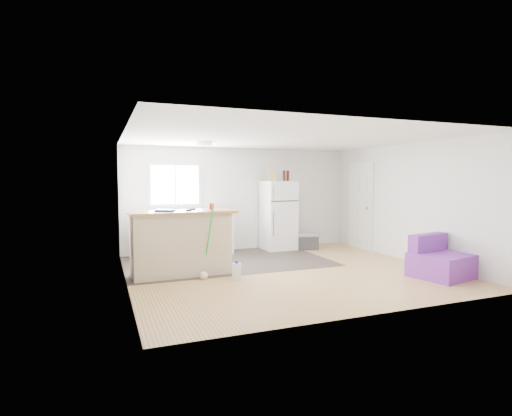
{
  "coord_description": "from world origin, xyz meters",
  "views": [
    {
      "loc": [
        -3.1,
        -6.46,
        1.67
      ],
      "look_at": [
        -0.31,
        0.7,
        1.12
      ],
      "focal_mm": 28.0,
      "sensor_mm": 36.0,
      "label": 1
    }
  ],
  "objects": [
    {
      "name": "room",
      "position": [
        0.0,
        0.0,
        1.2
      ],
      "size": [
        5.51,
        5.01,
        2.41
      ],
      "color": "#98683F",
      "rests_on": "ground"
    },
    {
      "name": "tool_b",
      "position": [
        -1.71,
        0.31,
        1.14
      ],
      "size": [
        0.11,
        0.07,
        0.03
      ],
      "primitive_type": "cube",
      "rotation": [
        0.0,
        0.0,
        -0.3
      ],
      "color": "black",
      "rests_on": "peninsula"
    },
    {
      "name": "cardboard_box",
      "position": [
        0.62,
        2.08,
        1.78
      ],
      "size": [
        0.22,
        0.16,
        0.3
      ],
      "primitive_type": "cube",
      "rotation": [
        0.0,
        0.0,
        -0.31
      ],
      "color": "#A1845C",
      "rests_on": "refrigerator"
    },
    {
      "name": "cleaner_jug",
      "position": [
        -1.03,
        -0.27,
        0.14
      ],
      "size": [
        0.18,
        0.15,
        0.33
      ],
      "rotation": [
        0.0,
        0.0,
        -0.38
      ],
      "color": "silver",
      "rests_on": "floor"
    },
    {
      "name": "vinyl_zone",
      "position": [
        -0.73,
        1.25,
        0.0
      ],
      "size": [
        4.05,
        2.5,
        0.0
      ],
      "primitive_type": "cube",
      "color": "#2F2923",
      "rests_on": "floor"
    },
    {
      "name": "ceiling_fixture",
      "position": [
        -1.2,
        1.2,
        2.36
      ],
      "size": [
        0.3,
        0.3,
        0.07
      ],
      "primitive_type": "cylinder",
      "color": "white",
      "rests_on": "ceiling"
    },
    {
      "name": "peninsula",
      "position": [
        -1.81,
        0.43,
        0.57
      ],
      "size": [
        1.86,
        0.79,
        1.13
      ],
      "rotation": [
        0.0,
        0.0,
        0.05
      ],
      "color": "#C4AF8D",
      "rests_on": "floor"
    },
    {
      "name": "bottle_right",
      "position": [
        1.07,
        2.14,
        1.76
      ],
      "size": [
        0.09,
        0.09,
        0.25
      ],
      "primitive_type": "cylinder",
      "rotation": [
        0.0,
        0.0,
        0.27
      ],
      "color": "#38160A",
      "rests_on": "refrigerator"
    },
    {
      "name": "interior_door",
      "position": [
        2.72,
        1.55,
        1.02
      ],
      "size": [
        0.11,
        0.92,
        2.1
      ],
      "color": "white",
      "rests_on": "right_wall"
    },
    {
      "name": "red_cup",
      "position": [
        -1.26,
        0.46,
        1.19
      ],
      "size": [
        0.1,
        0.1,
        0.12
      ],
      "primitive_type": "cylinder",
      "rotation": [
        0.0,
        0.0,
        0.26
      ],
      "color": "red",
      "rests_on": "peninsula"
    },
    {
      "name": "kitchen_cabinets",
      "position": [
        -1.41,
        2.17,
        0.49
      ],
      "size": [
        2.19,
        0.86,
        1.24
      ],
      "rotation": [
        0.0,
        0.0,
        0.09
      ],
      "color": "white",
      "rests_on": "floor"
    },
    {
      "name": "tool_a",
      "position": [
        -1.6,
        0.54,
        1.14
      ],
      "size": [
        0.15,
        0.09,
        0.03
      ],
      "primitive_type": "cube",
      "rotation": [
        0.0,
        0.0,
        0.34
      ],
      "color": "black",
      "rests_on": "peninsula"
    },
    {
      "name": "cooler",
      "position": [
        1.47,
        1.9,
        0.2
      ],
      "size": [
        0.57,
        0.46,
        0.39
      ],
      "rotation": [
        0.0,
        0.0,
        -0.25
      ],
      "color": "#313133",
      "rests_on": "floor"
    },
    {
      "name": "mop",
      "position": [
        -1.49,
        0.01,
        0.23
      ],
      "size": [
        0.27,
        0.35,
        1.28
      ],
      "rotation": [
        0.0,
        0.0,
        0.37
      ],
      "color": "green",
      "rests_on": "floor"
    },
    {
      "name": "bottle_left",
      "position": [
        0.93,
        2.07,
        1.76
      ],
      "size": [
        0.09,
        0.09,
        0.25
      ],
      "primitive_type": "cylinder",
      "rotation": [
        0.0,
        0.0,
        -0.43
      ],
      "color": "#38160A",
      "rests_on": "refrigerator"
    },
    {
      "name": "blue_tray",
      "position": [
        -2.1,
        0.36,
        1.14
      ],
      "size": [
        0.36,
        0.32,
        0.04
      ],
      "primitive_type": "cube",
      "rotation": [
        0.0,
        0.0,
        -0.41
      ],
      "color": "#1425C3",
      "rests_on": "peninsula"
    },
    {
      "name": "refrigerator",
      "position": [
        0.83,
        2.14,
        0.82
      ],
      "size": [
        0.75,
        0.71,
        1.63
      ],
      "rotation": [
        0.0,
        0.0,
        0.04
      ],
      "color": "white",
      "rests_on": "floor"
    },
    {
      "name": "window",
      "position": [
        -1.55,
        2.49,
        1.55
      ],
      "size": [
        1.18,
        0.06,
        0.98
      ],
      "color": "white",
      "rests_on": "back_wall"
    },
    {
      "name": "purple_seat",
      "position": [
        2.27,
        -1.32,
        0.26
      ],
      "size": [
        1.01,
        0.98,
        0.71
      ],
      "rotation": [
        0.0,
        0.0,
        0.2
      ],
      "color": "purple",
      "rests_on": "floor"
    }
  ]
}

